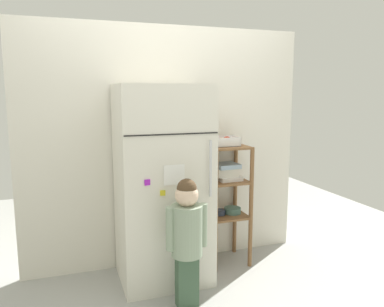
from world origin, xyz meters
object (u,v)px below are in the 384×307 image
Objects in this scene: refrigerator at (163,185)px; fruit_bin at (225,142)px; pantry_shelf_unit at (226,188)px; child_standing at (187,230)px.

refrigerator is 6.75× the size of fruit_bin.
fruit_bin is (-0.02, 0.00, 0.41)m from pantry_shelf_unit.
child_standing is 0.81m from pantry_shelf_unit.
fruit_bin is at bearing 11.64° from refrigerator.
child_standing is at bearing -133.97° from pantry_shelf_unit.
refrigerator reaches higher than pantry_shelf_unit.
fruit_bin is at bearing 169.83° from pantry_shelf_unit.
pantry_shelf_unit is (0.61, 0.12, -0.10)m from refrigerator.
pantry_shelf_unit is at bearing 11.11° from refrigerator.
pantry_shelf_unit is (0.56, 0.58, 0.12)m from child_standing.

